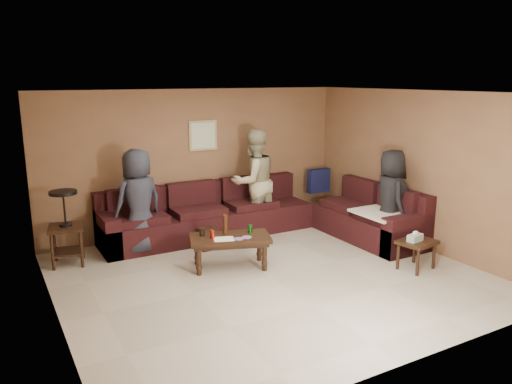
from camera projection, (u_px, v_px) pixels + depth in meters
room at (271, 158)px, 6.54m from camera, size 5.60×5.50×2.50m
sectional_sofa at (266, 219)px, 8.51m from camera, size 4.65×2.90×0.97m
coffee_table at (230, 241)px, 7.15m from camera, size 1.26×0.91×0.75m
end_table_left at (66, 226)px, 7.23m from camera, size 0.57×0.57×1.11m
side_table_right at (417, 244)px, 7.09m from camera, size 0.58×0.51×0.57m
waste_bin at (208, 239)px, 7.99m from camera, size 0.28×0.28×0.33m
wall_art at (203, 135)px, 8.68m from camera, size 0.52×0.04×0.52m
person_left at (139, 202)px, 7.67m from camera, size 0.91×0.72×1.65m
person_middle at (254, 182)px, 8.71m from camera, size 0.95×0.78×1.82m
person_right at (390, 199)px, 7.97m from camera, size 0.74×0.90×1.59m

